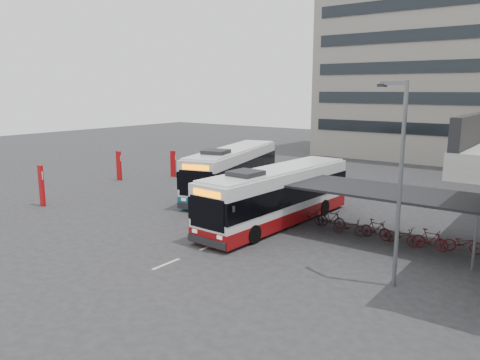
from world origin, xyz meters
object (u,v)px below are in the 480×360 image
Objects in this scene: bus_teal at (233,171)px; pedestrian at (192,193)px; lamp_post at (399,172)px; bus_main at (277,196)px.

bus_teal is 4.68m from pedestrian.
bus_teal is 1.57× the size of lamp_post.
bus_main is at bearing -50.13° from bus_teal.
lamp_post is (14.81, -9.25, 2.79)m from bus_teal.
lamp_post reaches higher than bus_main.
lamp_post is (14.58, -4.63, 3.53)m from pedestrian.
pedestrian is (0.23, -4.62, -0.74)m from bus_teal.
lamp_post reaches higher than pedestrian.
bus_teal reaches higher than bus_main.
bus_main is at bearing 171.76° from lamp_post.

